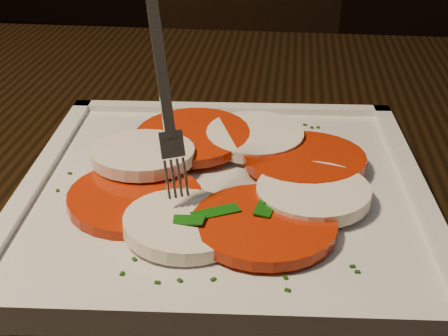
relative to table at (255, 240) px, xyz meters
The scene contains 5 objects.
table is the anchor object (origin of this frame).
chair 0.80m from the table, 98.76° to the left, with size 0.55×0.55×0.93m.
plate 0.14m from the table, 97.10° to the right, with size 0.31×0.31×0.01m, color silver.
caprese_salad 0.15m from the table, 97.03° to the right, with size 0.24×0.26×0.02m.
fork 0.24m from the table, 113.26° to the right, with size 0.02×0.06×0.14m, color white, non-canonical shape.
Camera 1 is at (-0.14, -0.45, 1.01)m, focal length 50.00 mm.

